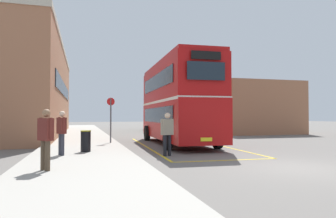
{
  "coord_description": "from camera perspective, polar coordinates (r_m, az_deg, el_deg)",
  "views": [
    {
      "loc": [
        -6.54,
        -8.21,
        1.63
      ],
      "look_at": [
        -1.41,
        10.04,
        2.08
      ],
      "focal_mm": 32.83,
      "sensor_mm": 36.0,
      "label": 1
    }
  ],
  "objects": [
    {
      "name": "pedestrian_boarding",
      "position": [
        12.63,
        -0.14,
        -4.04
      ],
      "size": [
        0.57,
        0.37,
        1.78
      ],
      "color": "black",
      "rests_on": "ground"
    },
    {
      "name": "litter_bin",
      "position": [
        13.38,
        -15.03,
        -5.76
      ],
      "size": [
        0.43,
        0.43,
        0.9
      ],
      "color": "black",
      "rests_on": "sidewalk_left"
    },
    {
      "name": "pedestrian_waiting_far",
      "position": [
        9.12,
        -21.77,
        -4.49
      ],
      "size": [
        0.46,
        0.51,
        1.69
      ],
      "color": "#473828",
      "rests_on": "sidewalk_left"
    },
    {
      "name": "brick_building_left",
      "position": [
        28.8,
        -24.84,
        3.11
      ],
      "size": [
        6.15,
        23.53,
        7.6
      ],
      "color": "#9E6647",
      "rests_on": "ground"
    },
    {
      "name": "ground_plane",
      "position": [
        23.59,
        0.42,
        -5.31
      ],
      "size": [
        135.6,
        135.6,
        0.0
      ],
      "primitive_type": "plane",
      "color": "#66605B"
    },
    {
      "name": "single_deck_bus",
      "position": [
        34.38,
        -1.06,
        -1.33
      ],
      "size": [
        2.82,
        9.17,
        3.02
      ],
      "color": "black",
      "rests_on": "ground"
    },
    {
      "name": "double_decker_bus",
      "position": [
        17.98,
        1.71,
        1.46
      ],
      "size": [
        3.12,
        9.76,
        4.75
      ],
      "color": "black",
      "rests_on": "ground"
    },
    {
      "name": "pedestrian_waiting_near",
      "position": [
        12.44,
        -19.15,
        -3.63
      ],
      "size": [
        0.4,
        0.53,
        1.69
      ],
      "color": "#2D2D38",
      "rests_on": "sidewalk_left"
    },
    {
      "name": "sidewalk_left",
      "position": [
        25.06,
        -15.65,
        -4.87
      ],
      "size": [
        4.0,
        57.6,
        0.14
      ],
      "primitive_type": "cube",
      "color": "#A39E93",
      "rests_on": "ground"
    },
    {
      "name": "bus_stop_sign",
      "position": [
        17.66,
        -10.59,
        -1.18
      ],
      "size": [
        0.44,
        0.08,
        2.54
      ],
      "color": "#4C4C51",
      "rests_on": "sidewalk_left"
    },
    {
      "name": "bay_marking_yellow",
      "position": [
        16.27,
        3.56,
        -7.09
      ],
      "size": [
        4.67,
        11.84,
        0.01
      ],
      "color": "gold",
      "rests_on": "ground"
    },
    {
      "name": "depot_building_right",
      "position": [
        34.89,
        11.21,
        -0.04
      ],
      "size": [
        7.58,
        16.19,
        4.82
      ],
      "color": "#9E6647",
      "rests_on": "ground"
    }
  ]
}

